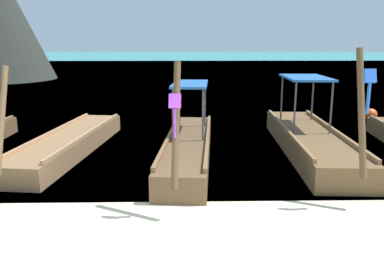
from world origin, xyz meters
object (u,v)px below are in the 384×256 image
longtail_boat_green_ribbon (70,143)px  longtail_boat_blue_ribbon (309,140)px  mooring_buoy_near (370,115)px  longtail_boat_violet_ribbon (188,146)px

longtail_boat_green_ribbon → longtail_boat_blue_ribbon: (6.54, -0.09, 0.08)m
longtail_boat_blue_ribbon → mooring_buoy_near: (3.70, 4.21, -0.10)m
longtail_boat_violet_ribbon → mooring_buoy_near: size_ratio=13.09×
longtail_boat_blue_ribbon → mooring_buoy_near: longtail_boat_blue_ribbon is taller
mooring_buoy_near → longtail_boat_blue_ribbon: bearing=-131.3°
mooring_buoy_near → longtail_boat_violet_ribbon: bearing=-145.7°
longtail_boat_violet_ribbon → longtail_boat_blue_ribbon: bearing=9.8°
longtail_boat_violet_ribbon → longtail_boat_blue_ribbon: (3.32, 0.57, 0.01)m
longtail_boat_violet_ribbon → mooring_buoy_near: longtail_boat_violet_ribbon is taller
longtail_boat_green_ribbon → mooring_buoy_near: (10.23, 4.11, -0.02)m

